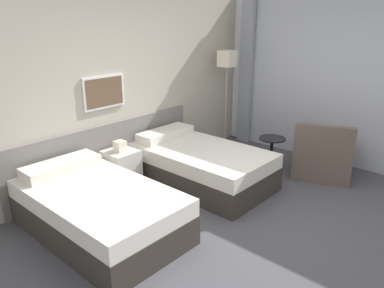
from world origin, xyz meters
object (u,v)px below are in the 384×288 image
(side_table, at_px, (272,149))
(armchair, at_px, (322,158))
(nightstand, at_px, (122,169))
(bed_near_window, at_px, (201,165))
(bed_near_door, at_px, (99,210))
(floor_lamp, at_px, (227,66))

(side_table, xyz_separation_m, armchair, (0.47, -0.59, -0.13))
(nightstand, relative_size, side_table, 1.22)
(bed_near_window, bearing_deg, bed_near_door, 180.00)
(bed_near_door, xyz_separation_m, side_table, (2.71, -0.57, 0.12))
(bed_near_window, xyz_separation_m, armchair, (1.45, -1.16, -0.01))
(bed_near_door, bearing_deg, bed_near_window, 0.00)
(side_table, height_order, armchair, armchair)
(bed_near_door, distance_m, nightstand, 1.12)
(bed_near_door, distance_m, side_table, 2.77)
(bed_near_window, distance_m, armchair, 1.86)
(floor_lamp, distance_m, armchair, 2.18)
(bed_near_door, relative_size, bed_near_window, 1.00)
(bed_near_door, height_order, side_table, bed_near_door)
(side_table, bearing_deg, bed_near_window, 149.81)
(bed_near_window, bearing_deg, armchair, -38.66)
(bed_near_door, relative_size, nightstand, 2.77)
(floor_lamp, relative_size, armchair, 1.60)
(nightstand, height_order, floor_lamp, floor_lamp)
(bed_near_window, height_order, nightstand, nightstand)
(nightstand, relative_size, armchair, 0.64)
(side_table, relative_size, armchair, 0.52)
(nightstand, distance_m, armchair, 2.97)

